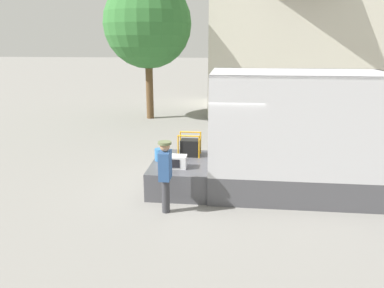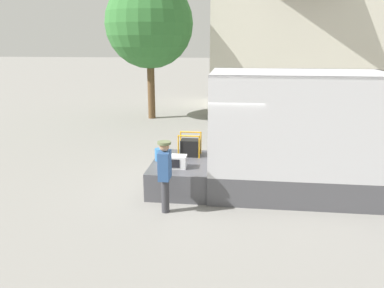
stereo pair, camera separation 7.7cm
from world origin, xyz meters
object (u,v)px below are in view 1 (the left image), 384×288
(box_truck, at_px, (370,158))
(worker_person, at_px, (165,170))
(microwave, at_px, (176,162))
(orange_bucket, at_px, (160,155))
(portable_generator, at_px, (190,147))
(street_tree, at_px, (148,24))

(box_truck, xyz_separation_m, worker_person, (-4.93, -1.60, 0.06))
(box_truck, height_order, worker_person, box_truck)
(microwave, xyz_separation_m, worker_person, (-0.08, -1.09, 0.16))
(orange_bucket, bearing_deg, portable_generator, 35.10)
(orange_bucket, bearing_deg, street_tree, 104.20)
(box_truck, bearing_deg, worker_person, -162.00)
(orange_bucket, bearing_deg, worker_person, -74.89)
(portable_generator, bearing_deg, worker_person, -98.11)
(orange_bucket, height_order, street_tree, street_tree)
(microwave, bearing_deg, orange_bucket, 133.76)
(portable_generator, distance_m, orange_bucket, 0.92)
(box_truck, relative_size, portable_generator, 10.45)
(microwave, xyz_separation_m, portable_generator, (0.23, 1.08, 0.08))
(orange_bucket, height_order, worker_person, worker_person)
(microwave, relative_size, street_tree, 0.08)
(microwave, relative_size, orange_bucket, 1.60)
(microwave, distance_m, worker_person, 1.11)
(street_tree, bearing_deg, portable_generator, -70.33)
(portable_generator, height_order, orange_bucket, portable_generator)
(box_truck, relative_size, worker_person, 3.96)
(box_truck, bearing_deg, portable_generator, 173.00)
(box_truck, xyz_separation_m, microwave, (-4.85, -0.51, -0.10))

